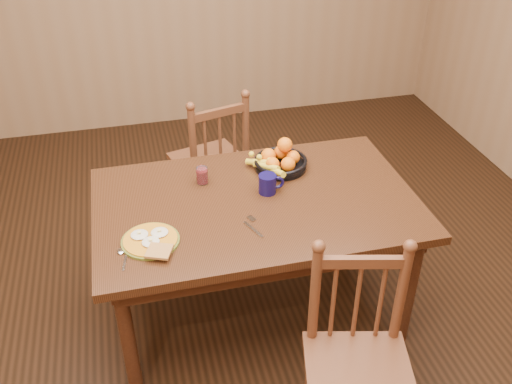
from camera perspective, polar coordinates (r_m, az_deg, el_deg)
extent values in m
cube|color=black|center=(3.33, 0.00, -11.57)|extent=(4.50, 5.00, 0.01)
cube|color=black|center=(2.86, 0.00, -1.21)|extent=(1.60, 1.00, 0.04)
cube|color=black|center=(3.24, -1.77, 1.88)|extent=(1.40, 0.04, 0.10)
cube|color=black|center=(2.58, 2.24, -7.73)|extent=(1.40, 0.04, 0.10)
cube|color=black|center=(3.12, 12.96, -0.46)|extent=(0.04, 0.84, 0.10)
cube|color=black|center=(2.85, -14.25, -4.35)|extent=(0.04, 0.84, 0.10)
cylinder|color=black|center=(2.75, -12.65, -14.32)|extent=(0.07, 0.07, 0.70)
cylinder|color=black|center=(3.02, 15.06, -9.42)|extent=(0.07, 0.07, 0.70)
cylinder|color=black|center=(3.35, -13.42, -4.26)|extent=(0.07, 0.07, 0.70)
cylinder|color=black|center=(3.57, 9.41, -1.01)|extent=(0.07, 0.07, 0.70)
cube|color=#522C18|center=(3.77, -4.73, 3.05)|extent=(0.53, 0.52, 0.04)
cylinder|color=#522C18|center=(4.08, -3.30, 1.92)|extent=(0.04, 0.04, 0.43)
cylinder|color=#522C18|center=(3.97, -7.93, 0.59)|extent=(0.04, 0.04, 0.43)
cylinder|color=#522C18|center=(3.83, -1.08, -0.41)|extent=(0.04, 0.04, 0.43)
cylinder|color=#522C18|center=(3.71, -5.97, -1.90)|extent=(0.04, 0.04, 0.43)
cylinder|color=#522C18|center=(3.56, -1.02, 5.98)|extent=(0.04, 0.04, 0.52)
cylinder|color=#522C18|center=(3.43, -6.31, 4.60)|extent=(0.04, 0.04, 0.52)
cylinder|color=#522C18|center=(3.52, -3.59, 4.60)|extent=(0.02, 0.02, 0.40)
cube|color=#522C18|center=(3.41, -3.72, 7.95)|extent=(0.35, 0.12, 0.05)
cube|color=#522C18|center=(2.49, 10.23, -17.39)|extent=(0.52, 0.51, 0.04)
cylinder|color=#522C18|center=(2.75, 5.33, -17.87)|extent=(0.04, 0.04, 0.43)
cylinder|color=#522C18|center=(2.81, 12.94, -17.49)|extent=(0.04, 0.04, 0.43)
cylinder|color=#522C18|center=(2.40, 5.90, -10.22)|extent=(0.04, 0.04, 0.52)
cylinder|color=#522C18|center=(2.47, 14.30, -9.94)|extent=(0.04, 0.04, 0.52)
cylinder|color=#522C18|center=(2.46, 10.04, -10.93)|extent=(0.02, 0.02, 0.40)
cube|color=#522C18|center=(2.31, 10.59, -6.91)|extent=(0.35, 0.11, 0.05)
cylinder|color=#59601E|center=(2.62, -10.50, -4.83)|extent=(0.26, 0.26, 0.01)
cylinder|color=#C67C19|center=(2.61, -10.52, -4.71)|extent=(0.24, 0.24, 0.01)
ellipsoid|color=silver|center=(2.63, -11.58, -4.19)|extent=(0.08, 0.08, 0.01)
cube|color=#F2E08C|center=(2.63, -11.61, -4.00)|extent=(0.02, 0.02, 0.01)
ellipsoid|color=silver|center=(2.63, -9.63, -3.99)|extent=(0.08, 0.08, 0.01)
cube|color=#F2E08C|center=(2.62, -9.65, -3.80)|extent=(0.02, 0.02, 0.01)
ellipsoid|color=silver|center=(2.58, -10.49, -4.92)|extent=(0.08, 0.08, 0.01)
cube|color=#F2E08C|center=(2.58, -10.51, -4.73)|extent=(0.02, 0.02, 0.01)
cube|color=brown|center=(2.52, -9.66, -5.85)|extent=(0.13, 0.13, 0.01)
cube|color=silver|center=(2.65, -0.27, -3.75)|extent=(0.07, 0.14, 0.00)
cube|color=silver|center=(2.71, -0.45, -2.65)|extent=(0.04, 0.05, 0.00)
cube|color=silver|center=(2.53, -12.97, -6.80)|extent=(0.03, 0.12, 0.00)
ellipsoid|color=silver|center=(2.59, -13.38, -5.77)|extent=(0.03, 0.04, 0.01)
cylinder|color=#0E0A38|center=(2.88, 1.15, 0.81)|extent=(0.09, 0.09, 0.10)
torus|color=#0E0A38|center=(2.89, 2.15, 0.94)|extent=(0.07, 0.02, 0.07)
cylinder|color=black|center=(2.85, 1.16, 1.59)|extent=(0.08, 0.08, 0.00)
cylinder|color=silver|center=(2.97, -5.41, 1.67)|extent=(0.06, 0.06, 0.09)
cylinder|color=maroon|center=(2.97, -5.40, 1.55)|extent=(0.05, 0.05, 0.07)
cylinder|color=black|center=(3.10, 2.46, 2.59)|extent=(0.28, 0.28, 0.02)
torus|color=black|center=(3.08, 2.48, 3.14)|extent=(0.29, 0.29, 0.02)
cylinder|color=black|center=(3.11, 2.46, 2.46)|extent=(0.10, 0.10, 0.01)
sphere|color=orange|center=(3.10, 3.73, 3.49)|extent=(0.07, 0.07, 0.07)
sphere|color=orange|center=(3.14, 2.53, 4.02)|extent=(0.08, 0.08, 0.08)
sphere|color=orange|center=(3.10, 1.26, 3.65)|extent=(0.08, 0.08, 0.08)
sphere|color=orange|center=(3.03, 1.66, 2.83)|extent=(0.07, 0.07, 0.07)
sphere|color=orange|center=(3.03, 3.23, 2.79)|extent=(0.08, 0.08, 0.08)
sphere|color=orange|center=(3.08, 2.90, 4.74)|extent=(0.08, 0.08, 0.08)
cylinder|color=yellow|center=(3.03, 1.04, 2.56)|extent=(0.10, 0.17, 0.07)
cylinder|color=yellow|center=(3.07, 0.45, 2.99)|extent=(0.14, 0.15, 0.07)
cylinder|color=yellow|center=(3.00, 1.84, 2.15)|extent=(0.06, 0.18, 0.07)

